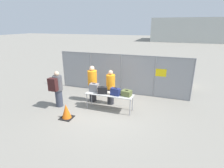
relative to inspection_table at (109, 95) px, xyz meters
name	(u,v)px	position (x,y,z in m)	size (l,w,h in m)	color
ground_plane	(106,110)	(-0.12, -0.11, -0.72)	(120.00, 120.00, 0.00)	gray
fence_section	(121,73)	(-0.11, 2.25, 0.44)	(7.52, 0.07, 2.22)	gray
inspection_table	(109,95)	(0.00, 0.00, 0.00)	(2.17, 0.62, 0.78)	#B2B2AD
suitcase_grey	(94,87)	(-0.79, 0.09, 0.24)	(0.40, 0.29, 0.39)	slate
suitcase_black	(102,90)	(-0.31, -0.08, 0.22)	(0.45, 0.28, 0.34)	black
suitcase_navy	(115,92)	(0.30, -0.06, 0.23)	(0.44, 0.27, 0.35)	navy
suitcase_olive	(127,93)	(0.78, 0.05, 0.18)	(0.46, 0.40, 0.26)	#566033
traveler_hooded	(57,88)	(-2.41, -0.51, 0.24)	(0.43, 0.67, 1.75)	#383D4C
security_worker_near	(111,87)	(-0.16, 0.61, 0.17)	(0.43, 0.43, 1.72)	#2D2D33
security_worker_far	(92,83)	(-1.13, 0.64, 0.24)	(0.46, 0.46, 1.85)	#2D2D33
utility_trailer	(166,77)	(2.31, 4.81, -0.30)	(3.93, 2.27, 0.71)	silver
distant_hangar	(191,30)	(6.37, 40.91, 1.88)	(17.86, 12.36, 5.20)	#B2B7B2
traffic_cone	(66,112)	(-1.45, -1.33, -0.42)	(0.51, 0.51, 0.64)	black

